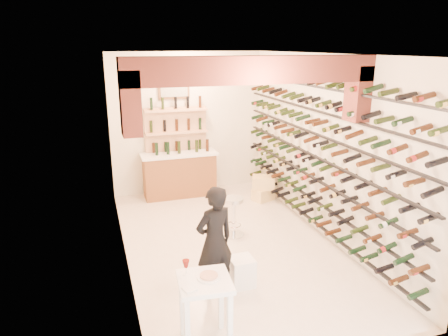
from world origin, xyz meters
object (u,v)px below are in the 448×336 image
Objects in this scene: chrome_barstool at (234,214)px; wine_rack at (312,151)px; tasting_table at (204,291)px; crate_lower at (263,194)px; person at (215,241)px; back_counter at (180,173)px; white_stool at (241,272)px.

wine_rack is at bearing -12.66° from chrome_barstool.
tasting_table is at bearing -138.80° from wine_rack.
person is at bearing -123.64° from crate_lower.
back_counter is 1.08× the size of person.
back_counter is at bearing -111.79° from person.
crate_lower is (1.64, 3.03, -0.07)m from white_stool.
crate_lower is at bearing 50.40° from chrome_barstool.
back_counter is at bearing 86.48° from tasting_table.
wine_rack is 13.56× the size of white_stool.
back_counter reaches higher than chrome_barstool.
tasting_table reaches higher than white_stool.
back_counter reaches higher than white_stool.
person reaches higher than chrome_barstool.
tasting_table reaches higher than crate_lower.
white_stool is (0.83, 1.02, -0.48)m from tasting_table.
person is 1.86m from chrome_barstool.
white_stool is 0.58× the size of chrome_barstool.
chrome_barstool is (0.84, 1.62, -0.37)m from person.
chrome_barstool is at bearing -78.41° from back_counter.
person is 3.78m from crate_lower.
chrome_barstool reaches higher than white_stool.
wine_rack is 2.55m from white_stool.
back_counter is at bearing 101.59° from chrome_barstool.
back_counter is 3.99m from person.
chrome_barstool is 1.60× the size of crate_lower.
white_stool is at bearing -144.73° from wine_rack.
wine_rack is 5.56× the size of tasting_table.
wine_rack is 12.59× the size of crate_lower.
back_counter reaches higher than tasting_table.
wine_rack reaches higher than chrome_barstool.
wine_rack is 3.56m from tasting_table.
crate_lower is at bearing -27.14° from back_counter.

